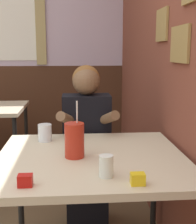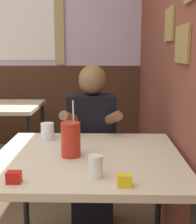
% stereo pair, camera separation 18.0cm
% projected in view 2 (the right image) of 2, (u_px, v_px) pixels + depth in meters
% --- Properties ---
extents(brick_wall_right, '(0.08, 4.77, 2.70)m').
position_uv_depth(brick_wall_right, '(164.00, 42.00, 2.48)').
color(brick_wall_right, brown).
rests_on(brick_wall_right, ground_plane).
extents(back_wall, '(5.21, 0.09, 2.70)m').
position_uv_depth(back_wall, '(51.00, 45.00, 3.90)').
color(back_wall, silver).
rests_on(back_wall, ground_plane).
extents(main_table, '(1.00, 0.92, 0.73)m').
position_uv_depth(main_table, '(88.00, 166.00, 1.68)').
color(main_table, beige).
rests_on(main_table, ground_plane).
extents(background_table, '(0.78, 0.75, 0.73)m').
position_uv_depth(background_table, '(2.00, 113.00, 3.24)').
color(background_table, beige).
rests_on(background_table, ground_plane).
extents(person_seated, '(0.42, 0.40, 1.19)m').
position_uv_depth(person_seated, '(92.00, 144.00, 2.27)').
color(person_seated, black).
rests_on(person_seated, ground_plane).
extents(cocktail_pitcher, '(0.10, 0.10, 0.30)m').
position_uv_depth(cocktail_pitcher, '(71.00, 139.00, 1.64)').
color(cocktail_pitcher, '#B22819').
rests_on(cocktail_pitcher, main_table).
extents(glass_near_pitcher, '(0.08, 0.08, 0.11)m').
position_uv_depth(glass_near_pitcher, '(48.00, 131.00, 1.96)').
color(glass_near_pitcher, silver).
rests_on(glass_near_pitcher, main_table).
extents(glass_center, '(0.06, 0.06, 0.10)m').
position_uv_depth(glass_center, '(95.00, 166.00, 1.38)').
color(glass_center, silver).
rests_on(glass_center, main_table).
extents(condiment_ketchup, '(0.06, 0.04, 0.05)m').
position_uv_depth(condiment_ketchup, '(14.00, 177.00, 1.32)').
color(condiment_ketchup, '#B7140F').
rests_on(condiment_ketchup, main_table).
extents(condiment_mustard, '(0.06, 0.04, 0.05)m').
position_uv_depth(condiment_mustard, '(124.00, 180.00, 1.29)').
color(condiment_mustard, yellow).
rests_on(condiment_mustard, main_table).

